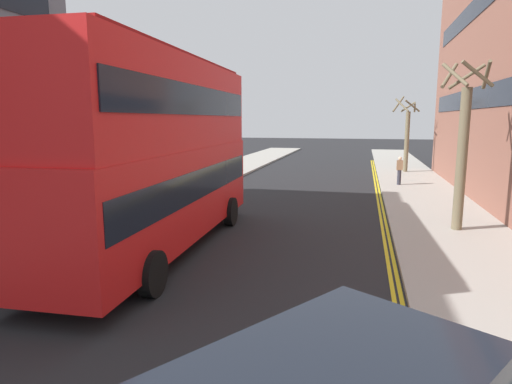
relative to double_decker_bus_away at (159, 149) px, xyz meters
The scene contains 8 objects.
sidewalk_right 10.76m from the double_decker_bus_away, 31.53° to the left, with size 4.00×80.00×0.14m, color #ADA89E.
sidewalk_left 7.45m from the double_decker_bus_away, 127.75° to the left, with size 4.00×80.00×0.14m, color #ADA89E.
kerb_line_outer 8.11m from the double_decker_bus_away, 26.90° to the left, with size 0.10×56.00×0.01m, color yellow.
kerb_line_inner 7.98m from the double_decker_bus_away, 27.46° to the left, with size 0.10×56.00×0.01m, color yellow.
double_decker_bus_away is the anchor object (origin of this frame).
pedestrian_far 16.70m from the double_decker_bus_away, 61.73° to the left, with size 0.34×0.22×1.62m.
street_tree_near 9.91m from the double_decker_bus_away, 24.88° to the left, with size 1.59×1.67×5.63m.
street_tree_mid 23.13m from the double_decker_bus_away, 67.81° to the left, with size 1.87×2.05×5.40m.
Camera 1 is at (3.46, -1.08, 3.87)m, focal length 30.69 mm.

